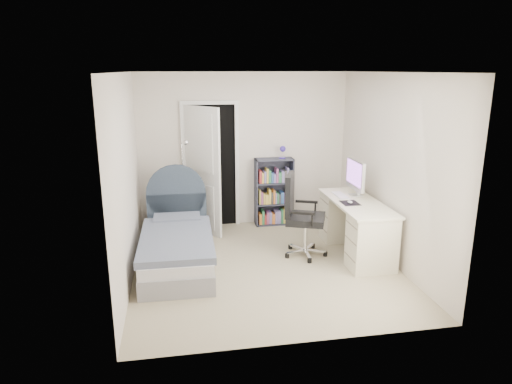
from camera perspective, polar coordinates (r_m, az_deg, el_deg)
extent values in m
cube|color=gray|center=(6.17, 1.09, -9.42)|extent=(3.40, 3.60, 0.05)
cube|color=white|center=(5.61, 1.23, 15.01)|extent=(3.40, 3.60, 0.05)
cube|color=silver|center=(7.52, -1.55, 5.26)|extent=(3.40, 0.05, 2.50)
cube|color=silver|center=(4.05, 6.18, -3.47)|extent=(3.40, 0.05, 2.50)
cube|color=silver|center=(5.69, -16.16, 1.45)|extent=(0.05, 3.60, 2.50)
cube|color=silver|center=(6.32, 16.71, 2.73)|extent=(0.05, 3.60, 2.50)
cube|color=black|center=(7.48, -5.68, 3.18)|extent=(0.80, 0.01, 2.00)
cube|color=white|center=(7.44, -8.97, 3.00)|extent=(0.06, 0.06, 2.00)
cube|color=white|center=(7.50, -2.38, 3.28)|extent=(0.06, 0.06, 2.00)
cube|color=white|center=(7.31, -5.88, 11.07)|extent=(0.92, 0.06, 0.06)
cube|color=white|center=(7.13, -6.73, 2.57)|extent=(0.52, 0.66, 2.00)
cube|color=gray|center=(6.18, -9.78, -8.12)|extent=(0.92, 1.87, 0.24)
cube|color=silver|center=(6.11, -9.86, -6.52)|extent=(0.90, 1.84, 0.15)
cube|color=slate|center=(5.98, -9.91, -5.85)|extent=(0.95, 1.60, 0.09)
cube|color=slate|center=(6.69, -9.85, -3.39)|extent=(0.67, 0.38, 0.11)
cube|color=#323E4E|center=(7.00, -9.81, -3.13)|extent=(0.88, 0.07, 0.74)
cylinder|color=#323E4E|center=(6.89, -9.94, -0.20)|extent=(0.88, 0.07, 0.88)
cylinder|color=tan|center=(7.10, -12.96, -3.87)|extent=(0.04, 0.04, 0.55)
cylinder|color=tan|center=(7.46, -12.84, -2.94)|extent=(0.04, 0.04, 0.55)
cylinder|color=tan|center=(7.09, -9.92, -3.73)|extent=(0.04, 0.04, 0.55)
cylinder|color=tan|center=(7.45, -9.94, -2.81)|extent=(0.04, 0.04, 0.55)
cube|color=tan|center=(7.20, -11.52, -1.38)|extent=(0.44, 0.44, 0.03)
cube|color=tan|center=(7.30, -11.38, -3.94)|extent=(0.39, 0.39, 0.02)
cube|color=#B24C33|center=(7.19, -11.97, -1.17)|extent=(0.17, 0.24, 0.03)
cube|color=#3F598C|center=(7.18, -11.98, -0.94)|extent=(0.16, 0.23, 0.03)
cube|color=#D8CC7F|center=(7.17, -11.99, -0.71)|extent=(0.15, 0.22, 0.03)
cylinder|color=silver|center=(7.30, -8.81, -5.31)|extent=(0.22, 0.22, 0.02)
cylinder|color=silver|center=(7.08, -9.05, 0.41)|extent=(0.02, 0.02, 1.50)
sphere|color=silver|center=(6.89, -8.75, 6.13)|extent=(0.09, 0.09, 0.09)
cube|color=#373A4B|center=(7.54, -0.01, -0.07)|extent=(0.02, 0.27, 1.12)
cube|color=#373A4B|center=(7.67, 4.47, 0.14)|extent=(0.02, 0.27, 1.12)
cube|color=#373A4B|center=(7.48, 2.29, 4.11)|extent=(0.63, 0.27, 0.02)
cube|color=#373A4B|center=(7.76, 2.20, -3.89)|extent=(0.63, 0.27, 0.02)
cube|color=#373A4B|center=(7.72, 2.04, 0.28)|extent=(0.63, 0.01, 1.12)
cube|color=#373A4B|center=(7.66, 2.23, -1.42)|extent=(0.59, 0.25, 0.02)
cube|color=#373A4B|center=(7.56, 2.26, 1.18)|extent=(0.59, 0.25, 0.02)
cylinder|color=#36249D|center=(7.50, 3.30, 4.30)|extent=(0.11, 0.11, 0.02)
cylinder|color=silver|center=(7.49, 3.31, 4.83)|extent=(0.01, 0.01, 0.14)
sphere|color=#36249D|center=(7.45, 3.36, 5.40)|extent=(0.10, 0.10, 0.10)
cube|color=orange|center=(7.66, 0.47, -3.29)|extent=(0.04, 0.19, 0.18)
cube|color=#337F4C|center=(7.66, 0.81, -3.08)|extent=(0.03, 0.19, 0.23)
cube|color=#B23333|center=(7.68, 1.09, -3.33)|extent=(0.03, 0.19, 0.16)
cube|color=#994C7F|center=(7.68, 1.40, -3.15)|extent=(0.04, 0.19, 0.20)
cube|color=#7F72B2|center=(7.69, 1.73, -3.16)|extent=(0.04, 0.19, 0.19)
cube|color=orange|center=(7.71, 2.09, -3.24)|extent=(0.05, 0.19, 0.17)
cube|color=#7F72B2|center=(7.71, 2.44, -3.06)|extent=(0.04, 0.19, 0.21)
cube|color=#7F72B2|center=(7.72, 2.80, -3.04)|extent=(0.05, 0.19, 0.21)
cube|color=#337F4C|center=(7.73, 3.16, -2.94)|extent=(0.03, 0.19, 0.23)
cube|color=#D8BF4C|center=(7.74, 3.50, -2.89)|extent=(0.05, 0.19, 0.24)
cube|color=#994C7F|center=(7.75, 3.82, -2.99)|extent=(0.03, 0.19, 0.21)
cube|color=#7F72B2|center=(7.76, 4.10, -2.89)|extent=(0.04, 0.19, 0.23)
cube|color=#D8BF4C|center=(7.55, 0.40, -0.55)|extent=(0.02, 0.19, 0.24)
cube|color=#994C7F|center=(7.56, 0.66, -0.70)|extent=(0.03, 0.19, 0.20)
cube|color=#D8BF4C|center=(7.57, 0.93, -0.78)|extent=(0.03, 0.19, 0.17)
cube|color=#D8BF4C|center=(7.58, 1.27, -0.82)|extent=(0.05, 0.19, 0.15)
cube|color=#D8BF4C|center=(7.58, 1.64, -0.50)|extent=(0.03, 0.19, 0.24)
cube|color=#3F3F3F|center=(7.60, 1.92, -0.66)|extent=(0.03, 0.19, 0.19)
cube|color=orange|center=(7.60, 2.18, -0.51)|extent=(0.03, 0.19, 0.23)
cube|color=#7F72B2|center=(7.61, 2.41, -0.68)|extent=(0.02, 0.19, 0.18)
cube|color=#337F4C|center=(7.62, 2.64, -0.69)|extent=(0.03, 0.19, 0.17)
cube|color=#3F3F3F|center=(7.63, 2.87, -0.75)|extent=(0.02, 0.19, 0.15)
cube|color=#335999|center=(7.63, 3.19, -0.62)|extent=(0.05, 0.19, 0.18)
cube|color=#994C7F|center=(7.65, 3.59, -0.74)|extent=(0.05, 0.19, 0.15)
cube|color=#335999|center=(7.65, 3.92, -0.44)|extent=(0.03, 0.19, 0.22)
cube|color=#337F4C|center=(7.66, 4.18, -0.37)|extent=(0.03, 0.19, 0.24)
cube|color=#B23333|center=(7.47, 0.46, 1.98)|extent=(0.04, 0.19, 0.21)
cube|color=#D8BF4C|center=(7.48, 0.77, 1.85)|extent=(0.03, 0.19, 0.17)
cube|color=#7F72B2|center=(7.48, 1.05, 1.92)|extent=(0.03, 0.19, 0.18)
cube|color=#D8BF4C|center=(7.48, 1.33, 2.12)|extent=(0.03, 0.19, 0.24)
cube|color=#337F4C|center=(7.50, 1.63, 2.02)|extent=(0.04, 0.19, 0.21)
cube|color=#335999|center=(7.51, 1.95, 1.87)|extent=(0.03, 0.19, 0.16)
cube|color=#7F72B2|center=(7.52, 2.25, 1.82)|extent=(0.04, 0.19, 0.14)
cube|color=#994C7F|center=(7.52, 2.55, 2.16)|extent=(0.03, 0.19, 0.23)
cube|color=#337F4C|center=(7.54, 2.90, 1.93)|extent=(0.05, 0.19, 0.17)
cube|color=#7F72B2|center=(7.55, 3.27, 2.01)|extent=(0.04, 0.19, 0.18)
cube|color=#3F3F3F|center=(7.55, 3.60, 2.07)|extent=(0.04, 0.19, 0.20)
cube|color=#7F72B2|center=(7.56, 3.88, 2.23)|extent=(0.03, 0.19, 0.24)
cube|color=#335999|center=(7.57, 4.19, 2.06)|extent=(0.05, 0.19, 0.19)
cube|color=#ECE4C5|center=(6.47, 12.52, -1.31)|extent=(0.63, 1.57, 0.03)
cube|color=#ECE4C5|center=(6.11, 14.28, -6.18)|extent=(0.58, 0.42, 0.73)
cube|color=#ECE4C5|center=(7.07, 10.65, -3.03)|extent=(0.58, 0.42, 0.73)
cube|color=silver|center=(6.78, 12.35, -0.36)|extent=(0.17, 0.17, 0.01)
cube|color=silver|center=(6.76, 12.65, 0.63)|extent=(0.03, 0.06, 0.23)
cube|color=silver|center=(6.70, 12.33, 2.16)|extent=(0.05, 0.58, 0.42)
cube|color=#B45EE6|center=(6.68, 12.13, 2.33)|extent=(0.00, 0.52, 0.33)
cube|color=white|center=(6.70, 10.53, -0.44)|extent=(0.14, 0.42, 0.02)
cube|color=black|center=(6.37, 11.66, -1.35)|extent=(0.23, 0.27, 0.00)
ellipsoid|color=white|center=(6.37, 11.67, -1.22)|extent=(0.06, 0.10, 0.03)
cube|color=silver|center=(6.51, 7.41, -7.33)|extent=(0.29, 0.15, 0.03)
cylinder|color=black|center=(6.52, 8.66, -7.66)|extent=(0.08, 0.08, 0.06)
cube|color=silver|center=(6.64, 6.64, -6.84)|extent=(0.22, 0.26, 0.03)
cylinder|color=black|center=(6.78, 7.10, -6.69)|extent=(0.08, 0.08, 0.06)
cube|color=silver|center=(6.61, 5.21, -6.92)|extent=(0.20, 0.27, 0.03)
cylinder|color=black|center=(6.71, 4.30, -6.84)|extent=(0.08, 0.08, 0.06)
cube|color=silver|center=(6.45, 5.05, -7.47)|extent=(0.30, 0.12, 0.03)
cylinder|color=black|center=(6.40, 3.92, -7.95)|extent=(0.08, 0.08, 0.06)
cube|color=silver|center=(6.39, 6.43, -7.73)|extent=(0.06, 0.30, 0.03)
cylinder|color=black|center=(6.28, 6.71, -8.50)|extent=(0.08, 0.08, 0.06)
cylinder|color=silver|center=(6.44, 6.20, -5.43)|extent=(0.07, 0.07, 0.44)
cube|color=black|center=(6.36, 6.26, -3.37)|extent=(0.66, 0.66, 0.10)
cube|color=black|center=(6.28, 4.24, -0.32)|extent=(0.24, 0.46, 0.58)
cube|color=black|center=(6.05, 5.87, -2.65)|extent=(0.31, 0.16, 0.03)
cube|color=black|center=(6.57, 6.34, -1.22)|extent=(0.31, 0.16, 0.03)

